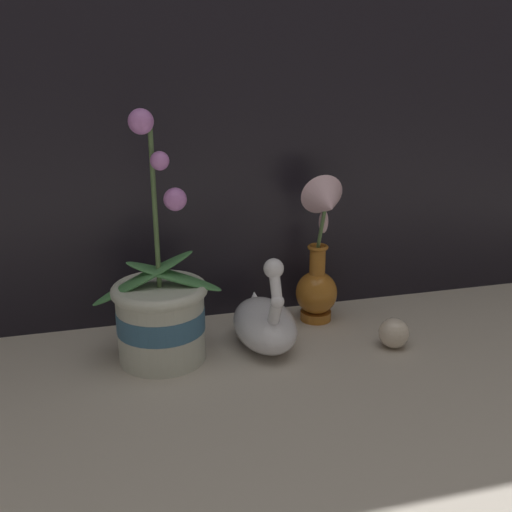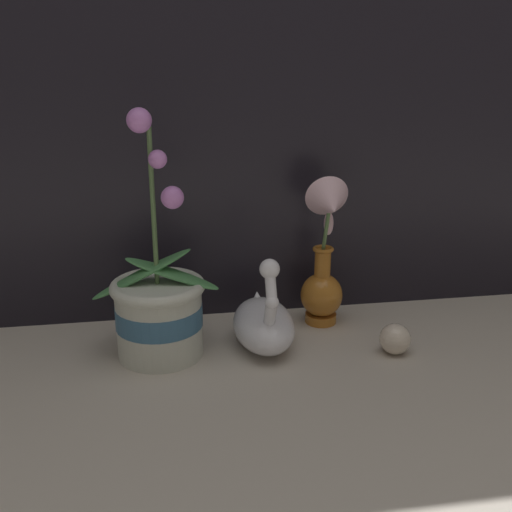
% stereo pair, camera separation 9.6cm
% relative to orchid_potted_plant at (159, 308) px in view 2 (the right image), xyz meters
% --- Properties ---
extents(ground_plane, '(2.80, 2.80, 0.00)m').
position_rel_orchid_potted_plant_xyz_m(ground_plane, '(0.20, -0.11, -0.09)').
color(ground_plane, '#BCB2A3').
extents(orchid_potted_plant, '(0.22, 0.16, 0.42)m').
position_rel_orchid_potted_plant_xyz_m(orchid_potted_plant, '(0.00, 0.00, 0.00)').
color(orchid_potted_plant, beige).
rests_on(orchid_potted_plant, ground_plane).
extents(swan_figurine, '(0.11, 0.19, 0.18)m').
position_rel_orchid_potted_plant_xyz_m(swan_figurine, '(0.18, 0.00, -0.04)').
color(swan_figurine, white).
rests_on(swan_figurine, ground_plane).
extents(blue_vase, '(0.08, 0.11, 0.29)m').
position_rel_orchid_potted_plant_xyz_m(blue_vase, '(0.31, 0.07, 0.04)').
color(blue_vase, '#B26B23').
rests_on(blue_vase, ground_plane).
extents(glass_sphere, '(0.05, 0.05, 0.05)m').
position_rel_orchid_potted_plant_xyz_m(glass_sphere, '(0.40, -0.06, -0.06)').
color(glass_sphere, beige).
rests_on(glass_sphere, ground_plane).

